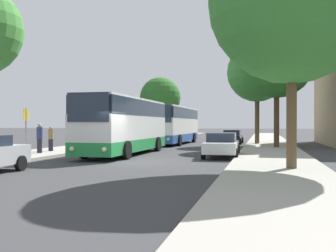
{
  "coord_description": "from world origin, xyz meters",
  "views": [
    {
      "loc": [
        6.42,
        -18.54,
        1.89
      ],
      "look_at": [
        -0.6,
        10.62,
        1.74
      ],
      "focal_mm": 42.0,
      "sensor_mm": 36.0,
      "label": 1
    }
  ],
  "objects_px": {
    "bus_front": "(125,125)",
    "pedestrian_waiting_far": "(51,138)",
    "tree_right_near": "(292,0)",
    "tree_left_near": "(160,98)",
    "tree_right_far": "(277,61)",
    "bus_middle": "(174,124)",
    "pedestrian_waiting_near": "(40,138)",
    "parked_car_right_far": "(232,136)",
    "bus_stop_sign": "(26,126)",
    "parked_car_right_near": "(222,144)",
    "tree_right_mid": "(257,72)"
  },
  "relations": [
    {
      "from": "bus_middle",
      "to": "pedestrian_waiting_far",
      "type": "distance_m",
      "value": 14.56
    },
    {
      "from": "parked_car_right_far",
      "to": "tree_right_mid",
      "type": "height_order",
      "value": "tree_right_mid"
    },
    {
      "from": "parked_car_right_near",
      "to": "tree_right_far",
      "type": "bearing_deg",
      "value": -113.54
    },
    {
      "from": "bus_front",
      "to": "tree_right_far",
      "type": "height_order",
      "value": "tree_right_far"
    },
    {
      "from": "parked_car_right_far",
      "to": "pedestrian_waiting_far",
      "type": "relative_size",
      "value": 2.71
    },
    {
      "from": "bus_front",
      "to": "tree_right_far",
      "type": "distance_m",
      "value": 12.91
    },
    {
      "from": "bus_front",
      "to": "tree_right_near",
      "type": "height_order",
      "value": "tree_right_near"
    },
    {
      "from": "parked_car_right_near",
      "to": "pedestrian_waiting_near",
      "type": "bearing_deg",
      "value": 5.09
    },
    {
      "from": "tree_left_near",
      "to": "tree_right_far",
      "type": "xyz_separation_m",
      "value": [
        13.81,
        -18.15,
        1.33
      ]
    },
    {
      "from": "bus_front",
      "to": "bus_middle",
      "type": "bearing_deg",
      "value": 89.43
    },
    {
      "from": "bus_front",
      "to": "tree_right_near",
      "type": "bearing_deg",
      "value": -36.51
    },
    {
      "from": "pedestrian_waiting_near",
      "to": "parked_car_right_far",
      "type": "bearing_deg",
      "value": 55.9
    },
    {
      "from": "parked_car_right_near",
      "to": "pedestrian_waiting_near",
      "type": "distance_m",
      "value": 10.9
    },
    {
      "from": "bus_middle",
      "to": "bus_stop_sign",
      "type": "xyz_separation_m",
      "value": [
        -4.41,
        -17.42,
        -0.09
      ]
    },
    {
      "from": "bus_middle",
      "to": "parked_car_right_near",
      "type": "relative_size",
      "value": 2.5
    },
    {
      "from": "bus_middle",
      "to": "parked_car_right_near",
      "type": "xyz_separation_m",
      "value": [
        5.95,
        -14.06,
        -1.13
      ]
    },
    {
      "from": "bus_middle",
      "to": "tree_right_far",
      "type": "height_order",
      "value": "tree_right_far"
    },
    {
      "from": "bus_front",
      "to": "tree_right_mid",
      "type": "bearing_deg",
      "value": 58.74
    },
    {
      "from": "pedestrian_waiting_near",
      "to": "tree_left_near",
      "type": "xyz_separation_m",
      "value": [
        0.3,
        27.6,
        4.24
      ]
    },
    {
      "from": "pedestrian_waiting_near",
      "to": "tree_right_far",
      "type": "relative_size",
      "value": 0.19
    },
    {
      "from": "pedestrian_waiting_far",
      "to": "tree_right_far",
      "type": "xyz_separation_m",
      "value": [
        14.36,
        7.72,
        5.66
      ]
    },
    {
      "from": "pedestrian_waiting_far",
      "to": "bus_stop_sign",
      "type": "bearing_deg",
      "value": -35.86
    },
    {
      "from": "tree_right_far",
      "to": "bus_front",
      "type": "bearing_deg",
      "value": -141.15
    },
    {
      "from": "tree_right_near",
      "to": "tree_right_mid",
      "type": "distance_m",
      "value": 20.0
    },
    {
      "from": "tree_right_far",
      "to": "tree_right_near",
      "type": "bearing_deg",
      "value": -89.68
    },
    {
      "from": "parked_car_right_far",
      "to": "pedestrian_waiting_near",
      "type": "relative_size",
      "value": 2.45
    },
    {
      "from": "bus_middle",
      "to": "tree_right_mid",
      "type": "height_order",
      "value": "tree_right_mid"
    },
    {
      "from": "pedestrian_waiting_near",
      "to": "tree_left_near",
      "type": "distance_m",
      "value": 27.92
    },
    {
      "from": "parked_car_right_far",
      "to": "tree_left_near",
      "type": "relative_size",
      "value": 0.56
    },
    {
      "from": "bus_front",
      "to": "pedestrian_waiting_far",
      "type": "bearing_deg",
      "value": -177.92
    },
    {
      "from": "tree_right_mid",
      "to": "pedestrian_waiting_near",
      "type": "bearing_deg",
      "value": -130.22
    },
    {
      "from": "bus_stop_sign",
      "to": "tree_right_far",
      "type": "bearing_deg",
      "value": 40.19
    },
    {
      "from": "bus_front",
      "to": "tree_right_far",
      "type": "xyz_separation_m",
      "value": [
        9.34,
        7.52,
        4.78
      ]
    },
    {
      "from": "bus_middle",
      "to": "pedestrian_waiting_near",
      "type": "distance_m",
      "value": 16.1
    },
    {
      "from": "bus_stop_sign",
      "to": "tree_left_near",
      "type": "bearing_deg",
      "value": 90.3
    },
    {
      "from": "parked_car_right_near",
      "to": "tree_right_far",
      "type": "distance_m",
      "value": 10.6
    },
    {
      "from": "parked_car_right_far",
      "to": "pedestrian_waiting_far",
      "type": "distance_m",
      "value": 18.43
    },
    {
      "from": "tree_right_far",
      "to": "parked_car_right_far",
      "type": "bearing_deg",
      "value": 117.37
    },
    {
      "from": "tree_right_far",
      "to": "parked_car_right_near",
      "type": "bearing_deg",
      "value": -111.94
    },
    {
      "from": "tree_right_mid",
      "to": "tree_right_near",
      "type": "bearing_deg",
      "value": -85.47
    },
    {
      "from": "tree_left_near",
      "to": "parked_car_right_far",
      "type": "bearing_deg",
      "value": -47.13
    },
    {
      "from": "tree_left_near",
      "to": "tree_right_far",
      "type": "height_order",
      "value": "tree_right_far"
    },
    {
      "from": "bus_front",
      "to": "bus_middle",
      "type": "distance_m",
      "value": 13.41
    },
    {
      "from": "tree_left_near",
      "to": "pedestrian_waiting_far",
      "type": "bearing_deg",
      "value": -91.21
    },
    {
      "from": "tree_left_near",
      "to": "pedestrian_waiting_near",
      "type": "bearing_deg",
      "value": -90.62
    },
    {
      "from": "parked_car_right_far",
      "to": "tree_right_far",
      "type": "height_order",
      "value": "tree_right_far"
    },
    {
      "from": "pedestrian_waiting_far",
      "to": "tree_right_mid",
      "type": "height_order",
      "value": "tree_right_mid"
    },
    {
      "from": "parked_car_right_far",
      "to": "tree_right_mid",
      "type": "bearing_deg",
      "value": 141.15
    },
    {
      "from": "tree_right_mid",
      "to": "parked_car_right_far",
      "type": "bearing_deg",
      "value": 140.3
    },
    {
      "from": "pedestrian_waiting_far",
      "to": "tree_right_near",
      "type": "bearing_deg",
      "value": 18.65
    }
  ]
}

